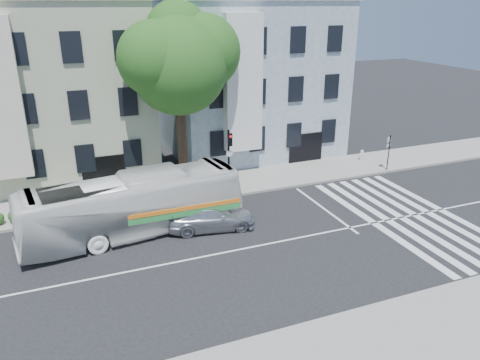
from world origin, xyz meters
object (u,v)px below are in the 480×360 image
bus (133,205)px  fire_hydrant (362,155)px  sedan (211,217)px  traffic_signal (229,152)px

bus → fire_hydrant: bus is taller
sedan → fire_hydrant: (13.57, 6.10, -0.13)m
sedan → traffic_signal: traffic_signal is taller
bus → fire_hydrant: (17.26, 5.17, -1.01)m
traffic_signal → bus: bearing=-144.0°
traffic_signal → fire_hydrant: traffic_signal is taller
traffic_signal → fire_hydrant: (10.79, 1.43, -1.91)m
sedan → traffic_signal: (2.78, 4.66, 1.78)m
bus → traffic_signal: 7.52m
traffic_signal → fire_hydrant: 11.05m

